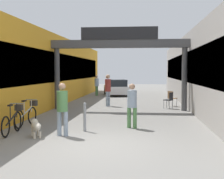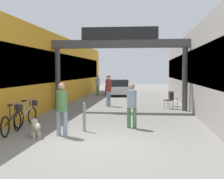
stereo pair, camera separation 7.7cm
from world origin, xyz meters
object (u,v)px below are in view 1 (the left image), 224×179
Objects in this scene: bollard_post_metal at (85,117)px; parked_car_white at (116,88)px; pedestrian_elderly_walking at (97,84)px; dog_on_leash at (36,126)px; bicycle_black_nearest at (13,120)px; bicycle_silver_second at (27,114)px; pedestrian_carrying_crate at (108,88)px; pedestrian_with_dog at (62,106)px; cafe_chair_black_nearer at (169,99)px; cafe_chair_wood_farther at (172,97)px; pedestrian_companion at (132,103)px.

parked_car_white reaches higher than bollard_post_metal.
dog_on_leash is (0.58, -16.27, -0.63)m from pedestrian_elderly_walking.
parked_car_white reaches higher than bicycle_black_nearest.
bollard_post_metal is (2.34, -0.82, 0.06)m from bicycle_silver_second.
bicycle_black_nearest is 16.45m from parked_car_white.
pedestrian_elderly_walking is 0.39× the size of parked_car_white.
dog_on_leash is (-1.25, -8.63, -0.73)m from pedestrian_carrying_crate.
dog_on_leash is at bearing -98.23° from pedestrian_carrying_crate.
pedestrian_with_dog is 0.99× the size of bicycle_silver_second.
cafe_chair_black_nearer is at bearing 45.91° from bicycle_silver_second.
cafe_chair_black_nearer is at bearing -100.74° from cafe_chair_wood_farther.
bollard_post_metal is (0.56, 0.81, -0.46)m from pedestrian_with_dog.
pedestrian_companion is 3.47m from dog_on_leash.
bollard_post_metal is (1.34, 1.04, 0.17)m from dog_on_leash.
pedestrian_with_dog is at bearing -143.74° from pedestrian_companion.
pedestrian_companion is 1.80× the size of cafe_chair_black_nearer.
bicycle_black_nearest is 1.45m from bicycle_silver_second.
pedestrian_with_dog reaches higher than cafe_chair_black_nearer.
parked_car_white is (1.00, 16.76, 0.31)m from dog_on_leash.
cafe_chair_black_nearer is (3.37, 6.72, 0.04)m from bollard_post_metal.
pedestrian_carrying_crate is at bearing 71.66° from bicycle_silver_second.
pedestrian_elderly_walking reaches higher than pedestrian_companion.
cafe_chair_wood_farther is (3.67, 0.23, -0.53)m from pedestrian_carrying_crate.
bicycle_silver_second is 1.71× the size of bollard_post_metal.
pedestrian_companion reaches higher than bollard_post_metal.
parked_car_white is (1.58, 0.49, -0.32)m from pedestrian_elderly_walking.
cafe_chair_wood_farther is at bearing 3.57° from pedestrian_carrying_crate.
parked_car_white is at bearing 91.26° from bollard_post_metal.
bicycle_silver_second is at bearing 160.58° from bollard_post_metal.
pedestrian_elderly_walking reaches higher than parked_car_white.
cafe_chair_black_nearer is at bearing 52.50° from bicycle_black_nearest.
pedestrian_elderly_walking is 1.71× the size of bollard_post_metal.
bollard_post_metal is at bearing -114.59° from cafe_chair_wood_farther.
bollard_post_metal is (0.10, -7.59, -0.57)m from pedestrian_carrying_crate.
parked_car_white reaches higher than cafe_chair_black_nearer.
cafe_chair_wood_farther is (3.58, 7.82, 0.04)m from bollard_post_metal.
pedestrian_companion reaches higher than cafe_chair_black_nearer.
cafe_chair_black_nearer reaches higher than dog_on_leash.
pedestrian_elderly_walking is at bearing 103.58° from pedestrian_companion.
cafe_chair_wood_farther is (4.14, 8.63, -0.42)m from pedestrian_with_dog.
pedestrian_with_dog is at bearing -93.14° from pedestrian_carrying_crate.
cafe_chair_black_nearer and cafe_chair_wood_farther have the same top height.
bicycle_black_nearest is at bearing -86.87° from bicycle_silver_second.
bicycle_silver_second is 1.89× the size of cafe_chair_black_nearer.
parked_car_white is at bearing 82.37° from bicycle_silver_second.
dog_on_leash is at bearing -93.41° from parked_car_white.
pedestrian_carrying_crate is 2.44× the size of dog_on_leash.
cafe_chair_wood_farther reaches higher than dog_on_leash.
pedestrian_elderly_walking is at bearing 94.87° from pedestrian_with_dog.
bollard_post_metal is 1.11× the size of cafe_chair_black_nearer.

